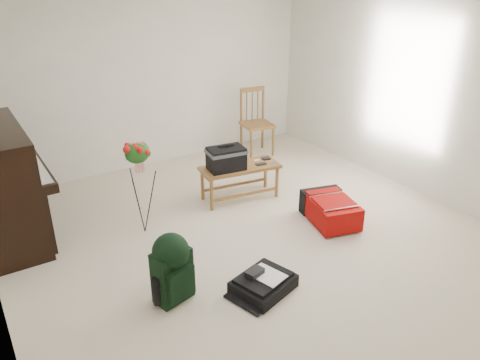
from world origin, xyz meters
TOP-DOWN VIEW (x-y plane):
  - floor at (0.00, 0.00)m, footprint 5.00×5.50m
  - wall_back at (0.00, 2.75)m, footprint 5.00×0.04m
  - wall_right at (2.50, 0.00)m, footprint 0.04×5.50m
  - piano at (-2.19, 1.60)m, footprint 0.71×1.50m
  - bench at (0.28, 1.00)m, footprint 1.05×0.54m
  - dining_chair at (1.49, 2.25)m, footprint 0.51×0.51m
  - red_suitcase at (0.96, -0.02)m, footprint 0.63×0.81m
  - black_duffel at (-0.43, -0.69)m, footprint 0.63×0.55m
  - green_backpack at (-1.18, -0.35)m, footprint 0.37×0.34m
  - flower_stand at (-0.95, 0.89)m, footprint 0.43×0.43m

SIDE VIEW (x-z plane):
  - floor at x=0.00m, z-range -0.01..0.01m
  - black_duffel at x=-0.43m, z-range -0.03..0.19m
  - red_suitcase at x=0.96m, z-range 0.01..0.31m
  - green_backpack at x=-1.18m, z-range 0.03..0.70m
  - dining_chair at x=1.49m, z-range -0.01..1.01m
  - flower_stand at x=-0.95m, z-range -0.01..1.10m
  - bench at x=0.28m, z-range 0.16..0.93m
  - piano at x=-2.19m, z-range -0.03..1.22m
  - wall_back at x=0.00m, z-range 0.00..2.50m
  - wall_right at x=2.50m, z-range 0.00..2.50m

